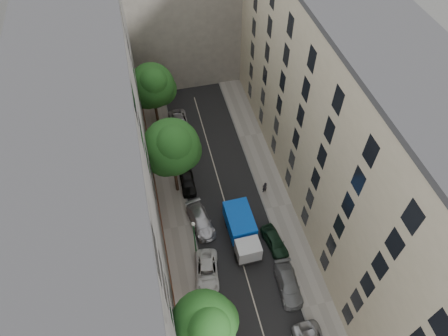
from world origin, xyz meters
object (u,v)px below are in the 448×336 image
object	(u,v)px
tree_near	(205,326)
pedestrian	(265,187)
car_left_3	(201,221)
lamp_post	(194,236)
car_left_6	(180,123)
tree_mid	(173,149)
car_left_4	(188,182)
car_right_1	(288,284)
tree_far	(153,87)
tarp_truck	(242,230)
car_right_2	(275,241)
car_left_2	(207,272)
car_left_5	(180,152)

from	to	relation	value
tree_near	pedestrian	world-z (taller)	tree_near
car_left_3	lamp_post	distance (m)	4.66
car_left_6	tree_mid	size ratio (longest dim) A/B	0.48
car_left_4	tree_near	distance (m)	18.80
car_right_1	lamp_post	world-z (taller)	lamp_post
car_right_1	pedestrian	xyz separation A→B (m)	(1.11, 11.04, 0.25)
car_left_6	tree_far	xyz separation A→B (m)	(-2.50, 0.93, 5.46)
tarp_truck	car_right_1	distance (m)	6.74
car_left_4	car_left_3	bearing A→B (deg)	-83.58
car_left_4	lamp_post	size ratio (longest dim) A/B	0.68
car_left_6	pedestrian	bearing A→B (deg)	-60.62
car_right_2	tree_near	bearing A→B (deg)	-144.48
car_left_4	car_right_1	distance (m)	15.56
car_right_1	pedestrian	size ratio (longest dim) A/B	2.99
car_right_1	lamp_post	bearing A→B (deg)	149.08
tree_near	tree_mid	size ratio (longest dim) A/B	0.94
car_left_4	pedestrian	size ratio (longest dim) A/B	2.53
tree_near	car_right_1	bearing A→B (deg)	24.51
car_left_2	pedestrian	distance (m)	11.46
car_left_3	tree_near	xyz separation A→B (m)	(-1.88, -12.43, 5.99)
car_left_3	tree_far	world-z (taller)	tree_far
tree_far	tarp_truck	bearing A→B (deg)	-72.02
car_right_1	tree_far	distance (m)	26.43
tree_mid	tree_far	xyz separation A→B (m)	(-0.71, 10.86, -0.76)
car_right_1	tree_near	xyz separation A→B (m)	(-8.39, -3.83, 6.01)
car_left_2	tree_near	xyz separation A→B (m)	(-1.35, -6.83, 6.04)
car_right_2	pedestrian	world-z (taller)	pedestrian
car_left_5	car_left_6	xyz separation A→B (m)	(0.77, 4.84, -0.04)
car_left_6	lamp_post	size ratio (longest dim) A/B	0.84
car_left_6	lamp_post	bearing A→B (deg)	-95.81
pedestrian	tree_mid	bearing A→B (deg)	-28.24
tree_mid	pedestrian	bearing A→B (deg)	-14.77
lamp_post	pedestrian	bearing A→B (deg)	33.39
car_left_3	tree_near	distance (m)	13.92
car_left_3	car_left_4	distance (m)	5.34
tarp_truck	pedestrian	xyz separation A→B (m)	(3.95, 5.00, -0.63)
lamp_post	car_left_2	bearing A→B (deg)	-75.23
tarp_truck	tree_near	world-z (taller)	tree_near
car_left_3	car_right_1	distance (m)	10.79
car_left_2	car_left_4	xyz separation A→B (m)	(0.09, 10.92, 0.02)
car_left_2	tree_mid	xyz separation A→B (m)	(-1.03, 10.46, 6.26)
car_left_5	car_right_2	distance (m)	15.72
tree_far	pedestrian	xyz separation A→B (m)	(9.89, -13.28, -5.21)
car_left_4	tree_far	size ratio (longest dim) A/B	0.44
car_right_1	tree_near	bearing A→B (deg)	-151.80
car_left_5	lamp_post	xyz separation A→B (m)	(-0.60, -13.28, 3.05)
car_left_4	car_left_6	xyz separation A→B (m)	(0.67, 9.48, 0.01)
car_right_1	car_right_2	xyz separation A→B (m)	(0.16, 4.58, -0.00)
tree_near	car_left_6	bearing A→B (deg)	85.56
car_left_2	tree_near	size ratio (longest dim) A/B	0.49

